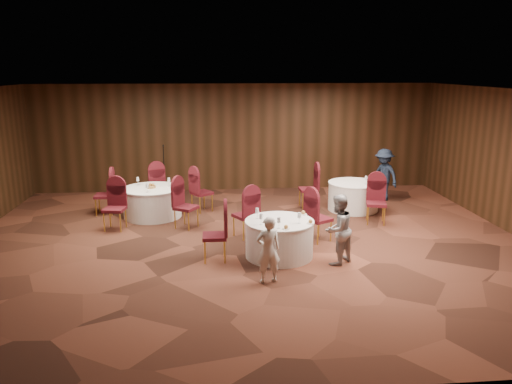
{
  "coord_description": "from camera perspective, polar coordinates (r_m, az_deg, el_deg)",
  "views": [
    {
      "loc": [
        -0.73,
        -9.98,
        3.66
      ],
      "look_at": [
        0.2,
        0.2,
        1.1
      ],
      "focal_mm": 35.0,
      "sensor_mm": 36.0,
      "label": 1
    }
  ],
  "objects": [
    {
      "name": "ground",
      "position": [
        10.66,
        -0.98,
        -6.03
      ],
      "size": [
        12.0,
        12.0,
        0.0
      ],
      "primitive_type": "plane",
      "color": "black",
      "rests_on": "ground"
    },
    {
      "name": "room_shell",
      "position": [
        10.15,
        -1.02,
        4.44
      ],
      "size": [
        12.0,
        12.0,
        12.0
      ],
      "color": "silver",
      "rests_on": "ground"
    },
    {
      "name": "table_main",
      "position": [
        9.92,
        2.68,
        -5.3
      ],
      "size": [
        1.36,
        1.36,
        0.74
      ],
      "color": "white",
      "rests_on": "ground"
    },
    {
      "name": "table_left",
      "position": [
        12.78,
        -11.76,
        -1.13
      ],
      "size": [
        1.46,
        1.46,
        0.74
      ],
      "color": "white",
      "rests_on": "ground"
    },
    {
      "name": "table_right",
      "position": [
        13.35,
        11.05,
        -0.44
      ],
      "size": [
        1.33,
        1.33,
        0.74
      ],
      "color": "white",
      "rests_on": "ground"
    },
    {
      "name": "chairs_main",
      "position": [
        10.47,
        0.58,
        -3.51
      ],
      "size": [
        2.86,
        1.94,
        1.0
      ],
      "color": "#3D0C19",
      "rests_on": "ground"
    },
    {
      "name": "chairs_left",
      "position": [
        12.75,
        -11.71,
        -0.59
      ],
      "size": [
        3.09,
        2.93,
        1.0
      ],
      "color": "#3D0C19",
      "rests_on": "ground"
    },
    {
      "name": "chairs_right",
      "position": [
        12.82,
        9.63,
        -0.42
      ],
      "size": [
        1.93,
        2.15,
        1.0
      ],
      "color": "#3D0C19",
      "rests_on": "ground"
    },
    {
      "name": "tabletop_main",
      "position": [
        9.64,
        3.55,
        -3.0
      ],
      "size": [
        1.11,
        1.05,
        0.22
      ],
      "color": "silver",
      "rests_on": "table_main"
    },
    {
      "name": "tabletop_left",
      "position": [
        12.68,
        -11.86,
        0.81
      ],
      "size": [
        0.87,
        0.83,
        0.22
      ],
      "color": "silver",
      "rests_on": "table_left"
    },
    {
      "name": "tabletop_right",
      "position": [
        13.1,
        12.48,
        1.55
      ],
      "size": [
        0.08,
        0.08,
        0.22
      ],
      "color": "silver",
      "rests_on": "table_right"
    },
    {
      "name": "mic_stand",
      "position": [
        14.17,
        -10.37,
        0.8
      ],
      "size": [
        0.24,
        0.24,
        1.6
      ],
      "color": "black",
      "rests_on": "ground"
    },
    {
      "name": "woman_a",
      "position": [
        8.67,
        1.39,
        -6.62
      ],
      "size": [
        0.48,
        0.36,
        1.2
      ],
      "primitive_type": "imported",
      "rotation": [
        0.0,
        0.0,
        3.33
      ],
      "color": "silver",
      "rests_on": "ground"
    },
    {
      "name": "woman_b",
      "position": [
        9.58,
        9.33,
        -4.26
      ],
      "size": [
        0.84,
        0.82,
        1.36
      ],
      "primitive_type": "imported",
      "rotation": [
        0.0,
        0.0,
        3.82
      ],
      "color": "#A0A0A5",
      "rests_on": "ground"
    },
    {
      "name": "man_c",
      "position": [
        14.42,
        14.38,
        1.91
      ],
      "size": [
        0.95,
        1.09,
        1.47
      ],
      "primitive_type": "imported",
      "rotation": [
        0.0,
        0.0,
        5.24
      ],
      "color": "#161F31",
      "rests_on": "ground"
    }
  ]
}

